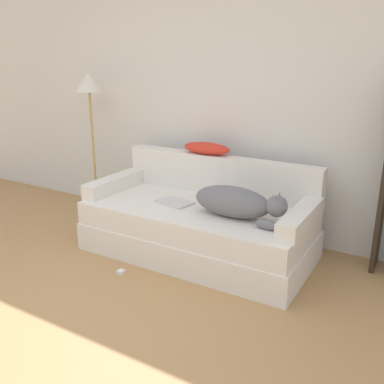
% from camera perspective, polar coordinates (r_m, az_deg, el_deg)
% --- Properties ---
extents(ground_plane, '(20.00, 20.00, 0.00)m').
position_cam_1_polar(ground_plane, '(2.85, -22.30, -19.92)').
color(ground_plane, tan).
extents(wall_back, '(8.03, 0.06, 2.70)m').
position_cam_1_polar(wall_back, '(4.19, 3.19, 13.20)').
color(wall_back, silver).
rests_on(wall_back, ground_plane).
extents(couch, '(1.96, 0.96, 0.45)m').
position_cam_1_polar(couch, '(3.76, 0.74, -5.10)').
color(couch, silver).
rests_on(couch, ground_plane).
extents(couch_backrest, '(1.92, 0.15, 0.36)m').
position_cam_1_polar(couch_backrest, '(3.97, 3.71, 2.30)').
color(couch_backrest, silver).
rests_on(couch_backrest, couch).
extents(couch_arm_left, '(0.15, 0.77, 0.13)m').
position_cam_1_polar(couch_arm_left, '(4.15, -10.14, 1.17)').
color(couch_arm_left, silver).
rests_on(couch_arm_left, couch).
extents(couch_arm_right, '(0.15, 0.77, 0.13)m').
position_cam_1_polar(couch_arm_right, '(3.32, 14.36, -3.36)').
color(couch_arm_right, silver).
rests_on(couch_arm_right, couch).
extents(dog, '(0.78, 0.28, 0.25)m').
position_cam_1_polar(dog, '(3.39, 6.04, -1.40)').
color(dog, slate).
rests_on(dog, couch).
extents(laptop, '(0.34, 0.27, 0.02)m').
position_cam_1_polar(laptop, '(3.74, -2.37, -1.36)').
color(laptop, silver).
rests_on(laptop, couch).
extents(throw_pillow, '(0.47, 0.19, 0.11)m').
position_cam_1_polar(throw_pillow, '(3.99, 1.95, 5.85)').
color(throw_pillow, red).
rests_on(throw_pillow, couch_backrest).
extents(floor_lamp, '(0.28, 0.28, 1.52)m').
position_cam_1_polar(floor_lamp, '(4.68, -13.49, 12.23)').
color(floor_lamp, tan).
rests_on(floor_lamp, ground_plane).
extents(power_adapter, '(0.06, 0.06, 0.03)m').
position_cam_1_polar(power_adapter, '(3.56, -9.45, -10.46)').
color(power_adapter, silver).
rests_on(power_adapter, ground_plane).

